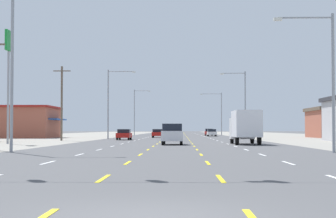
{
  "coord_description": "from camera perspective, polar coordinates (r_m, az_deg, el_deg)",
  "views": [
    {
      "loc": [
        0.55,
        -9.23,
        1.48
      ],
      "look_at": [
        -0.68,
        45.27,
        3.5
      ],
      "focal_mm": 57.99,
      "sensor_mm": 36.0,
      "label": 1
    }
  ],
  "objects": [
    {
      "name": "pole_sign_left_row_1",
      "position": [
        56.58,
        -16.42,
        5.0
      ],
      "size": [
        0.24,
        1.81,
        11.33
      ],
      "color": "gray",
      "rests_on": "ground"
    },
    {
      "name": "streetlight_right_row_0",
      "position": [
        35.49,
        16.35,
        3.81
      ],
      "size": [
        3.8,
        0.26,
        8.76
      ],
      "color": "gray",
      "rests_on": "ground"
    },
    {
      "name": "sedan_inner_left_midfar",
      "position": [
        93.18,
        -1.11,
        -2.56
      ],
      "size": [
        1.8,
        4.5,
        1.46
      ],
      "color": "red",
      "rests_on": "ground"
    },
    {
      "name": "streetlight_left_row_2",
      "position": [
        126.51,
        -3.4,
        -0.03
      ],
      "size": [
        3.86,
        0.26,
        10.67
      ],
      "color": "gray",
      "rests_on": "ground"
    },
    {
      "name": "signal_span_wire",
      "position": [
        20.6,
        -1.38,
        9.93
      ],
      "size": [
        27.43,
        0.53,
        9.95
      ],
      "color": "brown",
      "rests_on": "ground"
    },
    {
      "name": "streetlight_left_row_0",
      "position": [
        35.92,
        -15.52,
        5.31
      ],
      "size": [
        3.95,
        0.26,
        10.63
      ],
      "color": "gray",
      "rests_on": "ground"
    },
    {
      "name": "box_truck_far_right_near",
      "position": [
        52.92,
        8.12,
        -1.71
      ],
      "size": [
        2.4,
        7.2,
        3.23
      ],
      "color": "white",
      "rests_on": "ground"
    },
    {
      "name": "suv_center_turn_nearest",
      "position": [
        51.4,
        0.46,
        -2.62
      ],
      "size": [
        1.98,
        4.9,
        1.98
      ],
      "color": "silver",
      "rests_on": "ground"
    },
    {
      "name": "ground_plane",
      "position": [
        75.24,
        0.88,
        -3.24
      ],
      "size": [
        572.0,
        572.0,
        0.0
      ],
      "primitive_type": "plane",
      "color": "#4C4C4F"
    },
    {
      "name": "hatchback_far_right_farther",
      "position": [
        122.5,
        4.31,
        -2.44
      ],
      "size": [
        1.72,
        3.9,
        1.54
      ],
      "color": "red",
      "rests_on": "ground"
    },
    {
      "name": "utility_pole_left_row_1",
      "position": [
        70.2,
        -11.11,
        0.74
      ],
      "size": [
        2.2,
        0.26,
        9.48
      ],
      "color": "brown",
      "rests_on": "ground"
    },
    {
      "name": "sedan_inner_left_farthest",
      "position": [
        138.94,
        -0.37,
        -2.42
      ],
      "size": [
        1.8,
        4.5,
        1.46
      ],
      "color": "black",
      "rests_on": "ground"
    },
    {
      "name": "storefront_left_row_2",
      "position": [
        94.59,
        -15.89,
        -1.32
      ],
      "size": [
        15.14,
        11.39,
        5.29
      ],
      "color": "#A35642",
      "rests_on": "ground"
    },
    {
      "name": "lane_markings",
      "position": [
        113.74,
        1.02,
        -2.86
      ],
      "size": [
        10.64,
        227.6,
        0.01
      ],
      "color": "white",
      "rests_on": "ground"
    },
    {
      "name": "streetlight_right_row_2",
      "position": [
        126.4,
        5.39,
        -0.13
      ],
      "size": [
        5.09,
        0.26,
        9.92
      ],
      "color": "gray",
      "rests_on": "ground"
    },
    {
      "name": "streetlight_left_row_1",
      "position": [
        80.83,
        -6.03,
        1.05
      ],
      "size": [
        4.17,
        0.26,
        10.29
      ],
      "color": "gray",
      "rests_on": "ground"
    },
    {
      "name": "sedan_far_left_mid",
      "position": [
        74.16,
        -4.64,
        -2.67
      ],
      "size": [
        1.8,
        4.5,
        1.46
      ],
      "color": "red",
      "rests_on": "ground"
    },
    {
      "name": "sedan_far_right_far",
      "position": [
        110.03,
        4.62,
        -2.49
      ],
      "size": [
        1.8,
        4.5,
        1.46
      ],
      "color": "white",
      "rests_on": "ground"
    },
    {
      "name": "streetlight_right_row_1",
      "position": [
        80.69,
        7.87,
        0.92
      ],
      "size": [
        3.79,
        0.26,
        9.99
      ],
      "color": "gray",
      "rests_on": "ground"
    }
  ]
}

